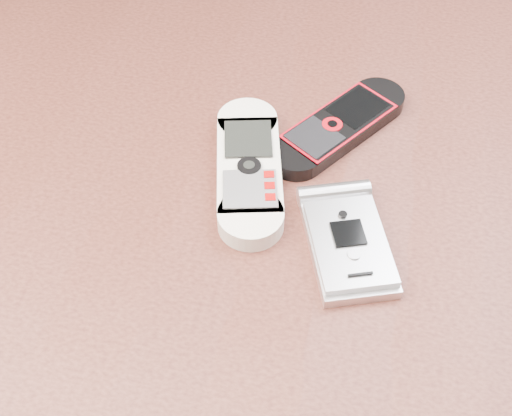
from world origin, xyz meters
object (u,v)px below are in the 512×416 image
at_px(table, 250,299).
at_px(nokia_black_red, 339,126).
at_px(nokia_white, 249,168).
at_px(motorola_razr, 348,242).

distance_m(table, nokia_black_red, 0.16).
bearing_deg(nokia_white, motorola_razr, -47.46).
relative_size(table, motorola_razr, 12.01).
bearing_deg(motorola_razr, nokia_black_red, 80.47).
xyz_separation_m(nokia_black_red, motorola_razr, (0.02, -0.11, 0.00)).
relative_size(nokia_black_red, motorola_razr, 1.36).
xyz_separation_m(table, nokia_white, (-0.01, 0.04, 0.11)).
height_order(table, motorola_razr, motorola_razr).
height_order(nokia_white, motorola_razr, same).
bearing_deg(motorola_razr, nokia_white, 126.09).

